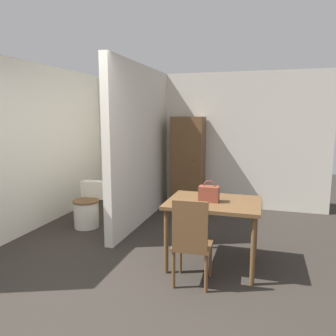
{
  "coord_description": "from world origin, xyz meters",
  "views": [
    {
      "loc": [
        1.36,
        -2.51,
        1.73
      ],
      "look_at": [
        0.07,
        1.78,
        1.0
      ],
      "focal_mm": 35.0,
      "sensor_mm": 36.0,
      "label": 1
    }
  ],
  "objects_px": {
    "dining_table": "(214,209)",
    "handbag": "(209,194)",
    "toilet": "(88,208)",
    "wooden_cabinet": "(188,163)",
    "wooden_chair": "(192,241)"
  },
  "relations": [
    {
      "from": "wooden_chair",
      "to": "wooden_cabinet",
      "type": "distance_m",
      "value": 2.94
    },
    {
      "from": "handbag",
      "to": "wooden_cabinet",
      "type": "relative_size",
      "value": 0.14
    },
    {
      "from": "toilet",
      "to": "wooden_cabinet",
      "type": "relative_size",
      "value": 0.4
    },
    {
      "from": "handbag",
      "to": "wooden_cabinet",
      "type": "bearing_deg",
      "value": 108.77
    },
    {
      "from": "wooden_cabinet",
      "to": "toilet",
      "type": "bearing_deg",
      "value": -129.74
    },
    {
      "from": "wooden_cabinet",
      "to": "wooden_chair",
      "type": "bearing_deg",
      "value": -75.91
    },
    {
      "from": "handbag",
      "to": "toilet",
      "type": "bearing_deg",
      "value": 157.66
    },
    {
      "from": "toilet",
      "to": "handbag",
      "type": "xyz_separation_m",
      "value": [
        2.04,
        -0.84,
        0.57
      ]
    },
    {
      "from": "wooden_chair",
      "to": "dining_table",
      "type": "bearing_deg",
      "value": 73.51
    },
    {
      "from": "dining_table",
      "to": "wooden_cabinet",
      "type": "relative_size",
      "value": 0.61
    },
    {
      "from": "dining_table",
      "to": "handbag",
      "type": "distance_m",
      "value": 0.19
    },
    {
      "from": "dining_table",
      "to": "toilet",
      "type": "xyz_separation_m",
      "value": [
        -2.09,
        0.8,
        -0.39
      ]
    },
    {
      "from": "wooden_chair",
      "to": "wooden_cabinet",
      "type": "bearing_deg",
      "value": 101.72
    },
    {
      "from": "wooden_cabinet",
      "to": "handbag",
      "type": "bearing_deg",
      "value": -71.23
    },
    {
      "from": "toilet",
      "to": "wooden_cabinet",
      "type": "distance_m",
      "value": 2.03
    }
  ]
}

